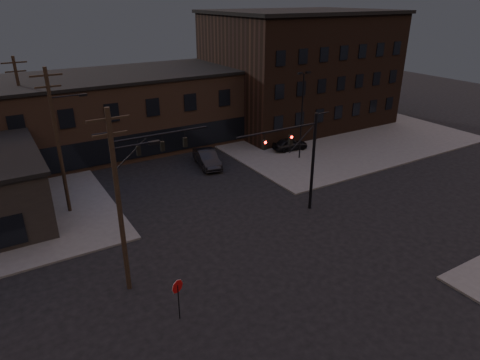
{
  "coord_description": "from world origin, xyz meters",
  "views": [
    {
      "loc": [
        -14.72,
        -19.3,
        16.13
      ],
      "look_at": [
        0.42,
        5.54,
        3.5
      ],
      "focal_mm": 32.0,
      "sensor_mm": 36.0,
      "label": 1
    }
  ],
  "objects_px": {
    "stop_sign": "(178,291)",
    "car_crossing": "(207,158)",
    "traffic_signal_far": "(134,169)",
    "parked_car_lot_b": "(292,122)",
    "traffic_signal_near": "(302,154)",
    "parked_car_lot_a": "(290,144)"
  },
  "relations": [
    {
      "from": "parked_car_lot_a",
      "to": "car_crossing",
      "type": "relative_size",
      "value": 0.79
    },
    {
      "from": "traffic_signal_far",
      "to": "stop_sign",
      "type": "height_order",
      "value": "traffic_signal_far"
    },
    {
      "from": "traffic_signal_far",
      "to": "parked_car_lot_a",
      "type": "bearing_deg",
      "value": 22.7
    },
    {
      "from": "parked_car_lot_a",
      "to": "traffic_signal_near",
      "type": "bearing_deg",
      "value": 153.11
    },
    {
      "from": "stop_sign",
      "to": "parked_car_lot_a",
      "type": "distance_m",
      "value": 28.5
    },
    {
      "from": "traffic_signal_far",
      "to": "parked_car_lot_b",
      "type": "relative_size",
      "value": 1.86
    },
    {
      "from": "parked_car_lot_a",
      "to": "car_crossing",
      "type": "height_order",
      "value": "car_crossing"
    },
    {
      "from": "car_crossing",
      "to": "traffic_signal_far",
      "type": "bearing_deg",
      "value": -127.73
    },
    {
      "from": "stop_sign",
      "to": "parked_car_lot_a",
      "type": "bearing_deg",
      "value": 40.52
    },
    {
      "from": "traffic_signal_near",
      "to": "traffic_signal_far",
      "type": "relative_size",
      "value": 1.0
    },
    {
      "from": "traffic_signal_near",
      "to": "traffic_signal_far",
      "type": "xyz_separation_m",
      "value": [
        -12.07,
        3.5,
        0.08
      ]
    },
    {
      "from": "stop_sign",
      "to": "parked_car_lot_b",
      "type": "relative_size",
      "value": 0.58
    },
    {
      "from": "traffic_signal_near",
      "to": "stop_sign",
      "type": "height_order",
      "value": "traffic_signal_near"
    },
    {
      "from": "traffic_signal_near",
      "to": "car_crossing",
      "type": "bearing_deg",
      "value": 97.8
    },
    {
      "from": "parked_car_lot_a",
      "to": "car_crossing",
      "type": "bearing_deg",
      "value": 93.64
    },
    {
      "from": "stop_sign",
      "to": "parked_car_lot_a",
      "type": "relative_size",
      "value": 0.62
    },
    {
      "from": "stop_sign",
      "to": "car_crossing",
      "type": "height_order",
      "value": "stop_sign"
    },
    {
      "from": "car_crossing",
      "to": "parked_car_lot_b",
      "type": "bearing_deg",
      "value": 32.61
    },
    {
      "from": "parked_car_lot_b",
      "to": "traffic_signal_far",
      "type": "bearing_deg",
      "value": 127.22
    },
    {
      "from": "stop_sign",
      "to": "parked_car_lot_b",
      "type": "bearing_deg",
      "value": 43.07
    },
    {
      "from": "car_crossing",
      "to": "stop_sign",
      "type": "bearing_deg",
      "value": -110.67
    },
    {
      "from": "traffic_signal_far",
      "to": "car_crossing",
      "type": "distance_m",
      "value": 14.47
    }
  ]
}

